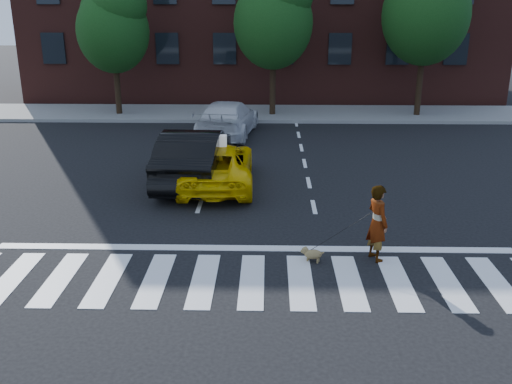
% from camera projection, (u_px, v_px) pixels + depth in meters
% --- Properties ---
extents(ground, '(120.00, 120.00, 0.00)m').
position_uv_depth(ground, '(252.00, 281.00, 11.75)').
color(ground, black).
rests_on(ground, ground).
extents(crosswalk, '(13.00, 2.40, 0.01)m').
position_uv_depth(crosswalk, '(252.00, 281.00, 11.75)').
color(crosswalk, silver).
rests_on(crosswalk, ground).
extents(stop_line, '(12.00, 0.30, 0.01)m').
position_uv_depth(stop_line, '(254.00, 248.00, 13.26)').
color(stop_line, silver).
rests_on(stop_line, ground).
extents(sidewalk_far, '(30.00, 4.00, 0.15)m').
position_uv_depth(sidewalk_far, '(262.00, 113.00, 28.28)').
color(sidewalk_far, slate).
rests_on(sidewalk_far, ground).
extents(tree_left, '(3.39, 3.38, 6.50)m').
position_uv_depth(tree_left, '(113.00, 22.00, 26.53)').
color(tree_left, black).
rests_on(tree_left, ground).
extents(tree_mid, '(3.69, 3.69, 7.10)m').
position_uv_depth(tree_mid, '(274.00, 13.00, 26.24)').
color(tree_mid, black).
rests_on(tree_mid, ground).
extents(tree_right, '(4.00, 4.00, 7.70)m').
position_uv_depth(tree_right, '(428.00, 4.00, 25.96)').
color(tree_right, black).
rests_on(tree_right, ground).
extents(taxi, '(2.33, 4.76, 1.30)m').
position_uv_depth(taxi, '(217.00, 165.00, 17.55)').
color(taxi, '#EEBF05').
rests_on(taxi, ground).
extents(black_sedan, '(2.00, 5.21, 1.69)m').
position_uv_depth(black_sedan, '(194.00, 156.00, 17.83)').
color(black_sedan, black).
rests_on(black_sedan, ground).
extents(white_suv, '(2.66, 5.29, 1.47)m').
position_uv_depth(white_suv, '(228.00, 119.00, 23.81)').
color(white_suv, silver).
rests_on(white_suv, ground).
extents(woman, '(0.63, 0.75, 1.74)m').
position_uv_depth(woman, '(377.00, 223.00, 12.45)').
color(woman, '#999999').
rests_on(woman, ground).
extents(dog, '(0.53, 0.34, 0.31)m').
position_uv_depth(dog, '(311.00, 254.00, 12.57)').
color(dog, '#8B6646').
rests_on(dog, ground).
extents(taxi_sign, '(0.66, 0.30, 0.32)m').
position_uv_depth(taxi_sign, '(216.00, 141.00, 17.10)').
color(taxi_sign, white).
rests_on(taxi_sign, taxi).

